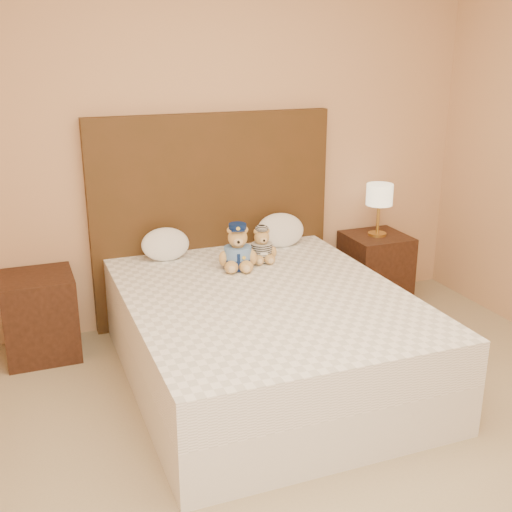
{
  "coord_description": "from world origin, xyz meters",
  "views": [
    {
      "loc": [
        -1.33,
        -2.06,
        1.96
      ],
      "look_at": [
        0.04,
        1.45,
        0.7
      ],
      "focal_mm": 45.0,
      "sensor_mm": 36.0,
      "label": 1
    }
  ],
  "objects": [
    {
      "name": "room_walls",
      "position": [
        0.0,
        0.46,
        1.81
      ],
      "size": [
        4.04,
        4.52,
        2.72
      ],
      "color": "tan",
      "rests_on": "ground"
    },
    {
      "name": "pillow_right",
      "position": [
        0.45,
        2.03,
        0.68
      ],
      "size": [
        0.36,
        0.23,
        0.26
      ],
      "primitive_type": "ellipsoid",
      "color": "white",
      "rests_on": "bed"
    },
    {
      "name": "teddy_police",
      "position": [
        -0.0,
        1.67,
        0.7
      ],
      "size": [
        0.32,
        0.31,
        0.3
      ],
      "primitive_type": null,
      "rotation": [
        0.0,
        0.0,
        -0.27
      ],
      "color": "#BA8448",
      "rests_on": "bed"
    },
    {
      "name": "nightstand_right",
      "position": [
        1.25,
        2.0,
        0.28
      ],
      "size": [
        0.45,
        0.45,
        0.55
      ],
      "primitive_type": "cube",
      "color": "#3D1F13",
      "rests_on": "ground"
    },
    {
      "name": "lamp",
      "position": [
        1.25,
        2.0,
        0.85
      ],
      "size": [
        0.2,
        0.2,
        0.4
      ],
      "color": "gold",
      "rests_on": "nightstand_right"
    },
    {
      "name": "teddy_prisoner",
      "position": [
        0.2,
        1.75,
        0.67
      ],
      "size": [
        0.23,
        0.23,
        0.24
      ],
      "primitive_type": null,
      "rotation": [
        0.0,
        0.0,
        -0.13
      ],
      "color": "#BA8448",
      "rests_on": "bed"
    },
    {
      "name": "ground",
      "position": [
        0.0,
        0.0,
        0.0
      ],
      "size": [
        4.0,
        4.5,
        0.0
      ],
      "primitive_type": "cube",
      "color": "tan",
      "rests_on": "ground"
    },
    {
      "name": "headboard",
      "position": [
        0.0,
        2.21,
        0.75
      ],
      "size": [
        1.75,
        0.08,
        1.5
      ],
      "primitive_type": "cube",
      "color": "#452A14",
      "rests_on": "ground"
    },
    {
      "name": "bed",
      "position": [
        0.0,
        1.2,
        0.28
      ],
      "size": [
        1.6,
        2.0,
        0.55
      ],
      "color": "white",
      "rests_on": "ground"
    },
    {
      "name": "pillow_left",
      "position": [
        -0.4,
        2.03,
        0.67
      ],
      "size": [
        0.33,
        0.21,
        0.23
      ],
      "primitive_type": "ellipsoid",
      "color": "white",
      "rests_on": "bed"
    },
    {
      "name": "nightstand_left",
      "position": [
        -1.25,
        2.0,
        0.28
      ],
      "size": [
        0.45,
        0.45,
        0.55
      ],
      "primitive_type": "cube",
      "color": "#3D1F13",
      "rests_on": "ground"
    }
  ]
}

